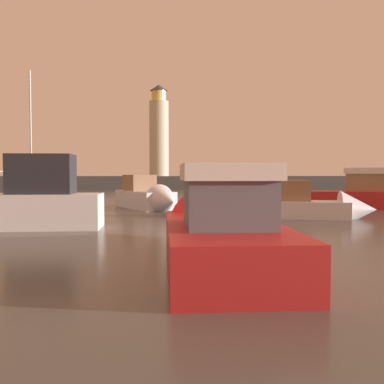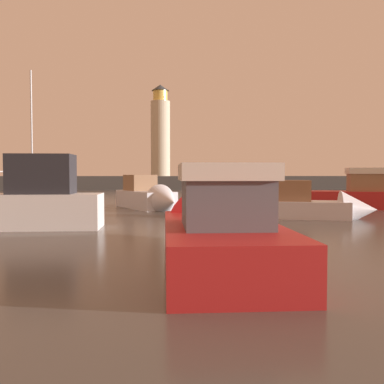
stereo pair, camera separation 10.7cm
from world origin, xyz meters
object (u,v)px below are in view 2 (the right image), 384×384
object	(u,v)px
lighthouse	(160,133)
sailboat_moored	(25,201)
motorboat_0	(318,207)
motorboat_3	(214,229)
motorboat_4	(151,197)
motorboat_1	(5,204)
motorboat_2	(334,196)

from	to	relation	value
lighthouse	sailboat_moored	bearing A→B (deg)	-103.39
motorboat_0	motorboat_3	bearing A→B (deg)	-124.50
motorboat_4	lighthouse	bearing A→B (deg)	89.10
lighthouse	motorboat_0	size ratio (longest dim) A/B	2.02
motorboat_0	motorboat_4	distance (m)	12.03
motorboat_1	sailboat_moored	world-z (taller)	sailboat_moored
motorboat_4	sailboat_moored	world-z (taller)	sailboat_moored
motorboat_2	sailboat_moored	distance (m)	22.36
lighthouse	motorboat_1	size ratio (longest dim) A/B	1.68
lighthouse	motorboat_4	world-z (taller)	lighthouse
motorboat_3	sailboat_moored	size ratio (longest dim) A/B	0.96
motorboat_2	motorboat_0	bearing A→B (deg)	-118.60
motorboat_1	motorboat_4	bearing A→B (deg)	58.80
lighthouse	motorboat_0	distance (m)	48.71
sailboat_moored	motorboat_0	bearing A→B (deg)	-21.59
lighthouse	motorboat_3	bearing A→B (deg)	-88.26
motorboat_2	motorboat_4	size ratio (longest dim) A/B	1.13
lighthouse	motorboat_3	world-z (taller)	lighthouse
lighthouse	sailboat_moored	distance (m)	41.80
motorboat_0	motorboat_1	xyz separation A→B (m)	(-16.04, -3.38, 0.49)
motorboat_1	sailboat_moored	distance (m)	10.99
motorboat_4	motorboat_3	bearing A→B (deg)	-82.37
motorboat_0	motorboat_4	size ratio (longest dim) A/B	0.94
motorboat_0	motorboat_2	xyz separation A→B (m)	(3.87, 7.10, 0.26)
motorboat_4	sailboat_moored	bearing A→B (deg)	179.20
motorboat_0	sailboat_moored	bearing A→B (deg)	158.41
motorboat_2	motorboat_1	bearing A→B (deg)	-152.23
motorboat_0	lighthouse	bearing A→B (deg)	100.84
sailboat_moored	motorboat_2	bearing A→B (deg)	-0.54
lighthouse	motorboat_1	distance (m)	51.60
motorboat_0	motorboat_1	bearing A→B (deg)	-168.09
lighthouse	motorboat_1	bearing A→B (deg)	-97.93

